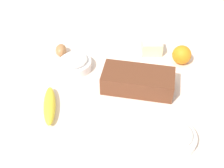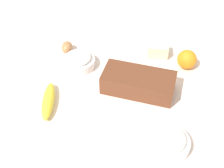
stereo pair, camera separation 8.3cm
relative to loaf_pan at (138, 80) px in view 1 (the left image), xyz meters
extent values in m
cube|color=beige|center=(0.10, 0.04, -0.05)|extent=(2.40, 2.40, 0.02)
cube|color=brown|center=(0.00, 0.00, 0.00)|extent=(0.28, 0.14, 0.08)
cube|color=black|center=(0.00, 0.00, 0.00)|extent=(0.27, 0.12, 0.07)
cylinder|color=white|center=(-0.16, 0.23, -0.02)|extent=(0.15, 0.15, 0.04)
torus|color=white|center=(-0.16, 0.23, -0.01)|extent=(0.15, 0.15, 0.01)
ellipsoid|color=white|center=(-0.16, 0.23, 0.00)|extent=(0.12, 0.12, 0.04)
cylinder|color=white|center=(0.28, -0.06, -0.02)|extent=(0.14, 0.14, 0.04)
torus|color=white|center=(0.28, -0.06, -0.01)|extent=(0.14, 0.14, 0.01)
ellipsoid|color=white|center=(0.28, -0.06, 0.01)|extent=(0.11, 0.11, 0.04)
ellipsoid|color=yellow|center=(0.30, 0.18, -0.02)|extent=(0.11, 0.19, 0.04)
sphere|color=orange|center=(-0.16, -0.20, 0.00)|extent=(0.08, 0.08, 0.08)
cube|color=#F4EDB2|center=(-0.03, -0.24, -0.01)|extent=(0.10, 0.08, 0.06)
ellipsoid|color=#AC7446|center=(0.37, -0.15, -0.02)|extent=(0.06, 0.08, 0.05)
camera|label=1|loc=(-0.08, 0.85, 0.79)|focal=46.99mm
camera|label=2|loc=(-0.16, 0.83, 0.79)|focal=46.99mm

